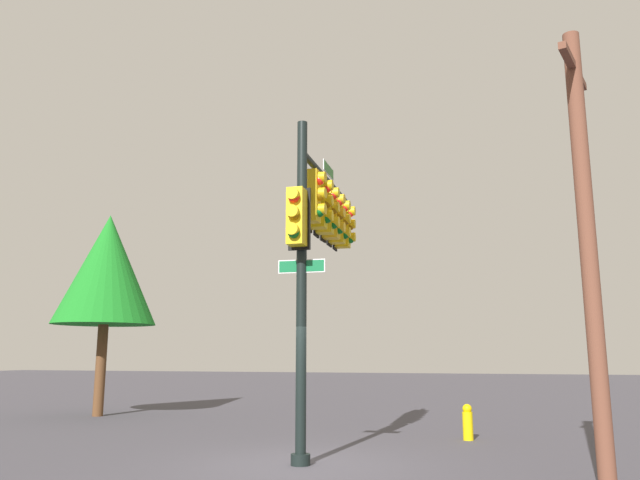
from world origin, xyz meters
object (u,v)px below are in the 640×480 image
signal_pole_assembly (322,223)px  fire_hydrant (468,422)px  tree_near (107,270)px  utility_pole (587,238)px

signal_pole_assembly → fire_hydrant: signal_pole_assembly is taller
fire_hydrant → tree_near: 13.08m
tree_near → utility_pole: bearing=-118.5°
fire_hydrant → tree_near: bearing=78.1°
signal_pole_assembly → utility_pole: (-2.42, -5.03, -1.05)m
signal_pole_assembly → utility_pole: bearing=-115.7°
signal_pole_assembly → fire_hydrant: bearing=-44.9°
utility_pole → tree_near: utility_pole is taller
fire_hydrant → tree_near: tree_near is taller
signal_pole_assembly → tree_near: size_ratio=0.97×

